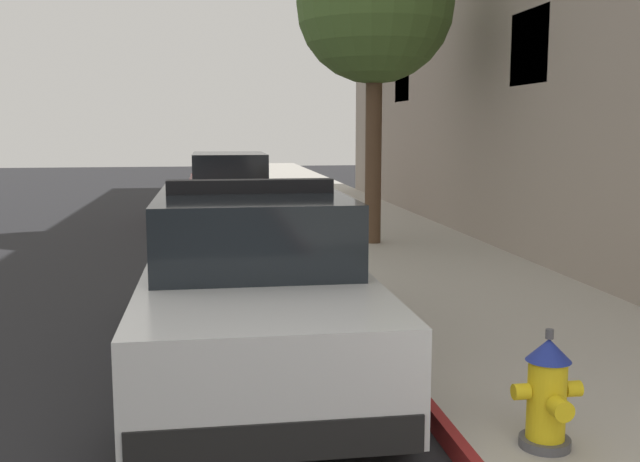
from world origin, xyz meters
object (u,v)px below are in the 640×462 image
(parked_car_silver_ahead, at_px, (230,189))
(street_tree, at_px, (375,5))
(fire_hydrant, at_px, (547,394))
(police_cruiser, at_px, (252,283))

(parked_car_silver_ahead, bearing_deg, street_tree, -63.03)
(fire_hydrant, xyz_separation_m, street_tree, (0.75, 8.20, 3.66))
(parked_car_silver_ahead, bearing_deg, police_cruiser, -90.52)
(police_cruiser, relative_size, parked_car_silver_ahead, 1.00)
(police_cruiser, xyz_separation_m, parked_car_silver_ahead, (0.09, 10.40, -0.00))
(police_cruiser, distance_m, fire_hydrant, 2.94)
(parked_car_silver_ahead, distance_m, fire_hydrant, 12.90)
(parked_car_silver_ahead, distance_m, street_tree, 6.19)
(police_cruiser, relative_size, fire_hydrant, 6.37)
(fire_hydrant, bearing_deg, street_tree, 84.80)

